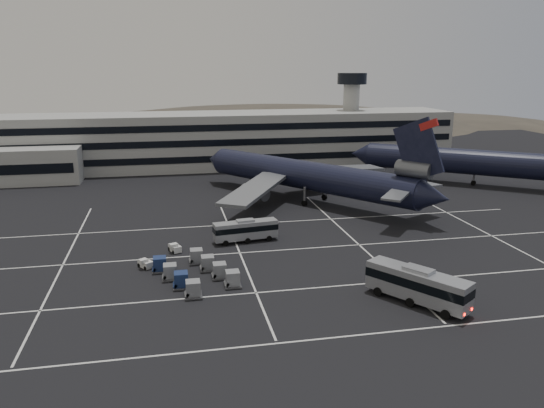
{
  "coord_description": "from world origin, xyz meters",
  "views": [
    {
      "loc": [
        -15.52,
        -67.01,
        25.99
      ],
      "look_at": [
        0.21,
        11.49,
        5.0
      ],
      "focal_mm": 35.0,
      "sensor_mm": 36.0,
      "label": 1
    }
  ],
  "objects_px": {
    "bus_near": "(417,284)",
    "bus_far": "(246,229)",
    "uld_cluster": "(195,271)",
    "trijet_main": "(309,175)",
    "tug_a": "(175,248)"
  },
  "relations": [
    {
      "from": "uld_cluster",
      "to": "trijet_main",
      "type": "bearing_deg",
      "value": 55.22
    },
    {
      "from": "trijet_main",
      "to": "bus_far",
      "type": "relative_size",
      "value": 4.92
    },
    {
      "from": "bus_near",
      "to": "tug_a",
      "type": "height_order",
      "value": "bus_near"
    },
    {
      "from": "bus_far",
      "to": "tug_a",
      "type": "bearing_deg",
      "value": 96.52
    },
    {
      "from": "trijet_main",
      "to": "bus_far",
      "type": "xyz_separation_m",
      "value": [
        -15.77,
        -21.63,
        -3.36
      ]
    },
    {
      "from": "tug_a",
      "to": "uld_cluster",
      "type": "relative_size",
      "value": 0.18
    },
    {
      "from": "bus_far",
      "to": "uld_cluster",
      "type": "relative_size",
      "value": 0.73
    },
    {
      "from": "trijet_main",
      "to": "bus_near",
      "type": "bearing_deg",
      "value": -126.94
    },
    {
      "from": "trijet_main",
      "to": "tug_a",
      "type": "bearing_deg",
      "value": -174.08
    },
    {
      "from": "trijet_main",
      "to": "uld_cluster",
      "type": "xyz_separation_m",
      "value": [
        -24.19,
        -34.84,
        -4.29
      ]
    },
    {
      "from": "bus_near",
      "to": "bus_far",
      "type": "bearing_deg",
      "value": 87.26
    },
    {
      "from": "trijet_main",
      "to": "uld_cluster",
      "type": "bearing_deg",
      "value": -161.54
    },
    {
      "from": "tug_a",
      "to": "uld_cluster",
      "type": "distance_m",
      "value": 10.72
    },
    {
      "from": "trijet_main",
      "to": "tug_a",
      "type": "height_order",
      "value": "trijet_main"
    },
    {
      "from": "bus_near",
      "to": "bus_far",
      "type": "height_order",
      "value": "bus_near"
    }
  ]
}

